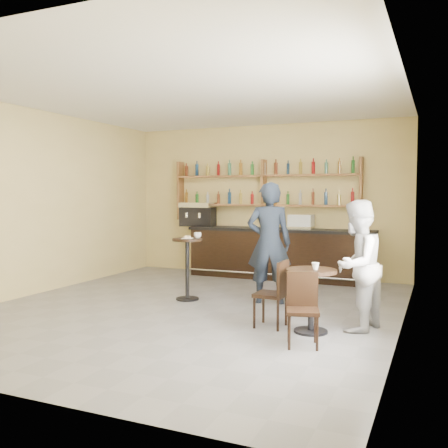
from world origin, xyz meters
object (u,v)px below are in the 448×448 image
at_px(pastry_case, 301,222).
at_px(chair_south, 303,310).
at_px(bar_counter, 280,253).
at_px(espresso_machine, 198,214).
at_px(pedestal_table, 187,269).
at_px(chair_west, 270,294).
at_px(man_main, 269,243).
at_px(patron_second, 357,265).
at_px(cafe_table, 311,301).

height_order(pastry_case, chair_south, pastry_case).
relative_size(bar_counter, espresso_machine, 5.30).
distance_m(pastry_case, pedestal_table, 2.93).
bearing_deg(bar_counter, espresso_machine, 180.00).
relative_size(pedestal_table, chair_west, 1.15).
relative_size(pedestal_table, man_main, 0.53).
bearing_deg(pedestal_table, bar_counter, 73.16).
distance_m(bar_counter, chair_west, 3.77).
distance_m(bar_counter, man_main, 2.37).
height_order(bar_counter, patron_second, patron_second).
distance_m(espresso_machine, pastry_case, 2.32).
bearing_deg(man_main, bar_counter, -92.79).
xyz_separation_m(pastry_case, cafe_table, (1.10, -3.68, -0.78)).
height_order(espresso_machine, pedestal_table, espresso_machine).
xyz_separation_m(man_main, chair_west, (0.48, -1.37, -0.52)).
bearing_deg(chair_west, cafe_table, 87.08).
bearing_deg(man_main, pastry_case, -103.90).
distance_m(espresso_machine, chair_south, 5.58).
relative_size(chair_west, chair_south, 1.05).
xyz_separation_m(pedestal_table, chair_west, (1.78, -1.06, -0.07)).
bearing_deg(chair_south, chair_west, 115.81).
bearing_deg(cafe_table, man_main, 125.87).
bearing_deg(patron_second, chair_south, -8.35).
distance_m(chair_west, chair_south, 0.88).
height_order(bar_counter, man_main, man_main).
xyz_separation_m(man_main, chair_south, (1.08, -2.02, -0.54)).
relative_size(man_main, patron_second, 1.15).
distance_m(bar_counter, cafe_table, 4.00).
xyz_separation_m(chair_west, chair_south, (0.60, -0.65, -0.02)).
bearing_deg(chair_west, chair_south, 44.98).
bearing_deg(bar_counter, patron_second, -58.46).
bearing_deg(patron_second, chair_west, -57.25).
bearing_deg(man_main, chair_west, 93.35).
height_order(pedestal_table, man_main, man_main).
xyz_separation_m(espresso_machine, man_main, (2.39, -2.26, -0.33)).
relative_size(pastry_case, cafe_table, 0.60).
bearing_deg(pedestal_table, chair_south, -35.64).
xyz_separation_m(chair_west, patron_second, (1.05, 0.29, 0.40)).
relative_size(pastry_case, patron_second, 0.29).
bearing_deg(chair_west, espresso_machine, -139.45).
bearing_deg(bar_counter, pastry_case, 0.00).
bearing_deg(chair_south, pastry_case, 88.16).
height_order(chair_west, chair_south, chair_west).
bearing_deg(bar_counter, man_main, -76.97).
bearing_deg(man_main, cafe_table, 110.05).
relative_size(espresso_machine, patron_second, 0.43).
distance_m(pastry_case, chair_south, 4.50).
bearing_deg(pastry_case, patron_second, -62.91).
distance_m(bar_counter, chair_south, 4.57).
distance_m(cafe_table, chair_south, 0.60).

